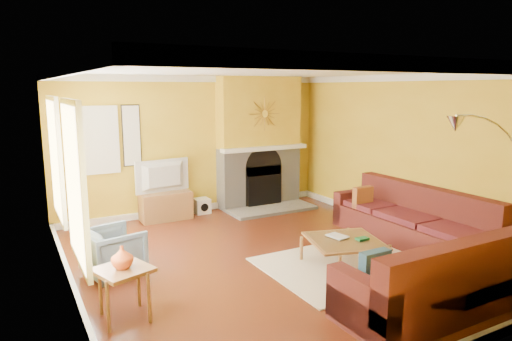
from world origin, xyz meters
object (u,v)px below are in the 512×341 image
armchair (113,252)px  arc_lamp (489,210)px  side_table (124,294)px  coffee_table (344,252)px  sectional_sofa (376,233)px  media_console (166,206)px

armchair → arc_lamp: (3.67, -2.82, 0.77)m
side_table → coffee_table: bearing=1.0°
sectional_sofa → coffee_table: 0.52m
sectional_sofa → side_table: size_ratio=6.26×
media_console → side_table: bearing=-114.4°
sectional_sofa → side_table: sectional_sofa is taller
coffee_table → media_console: bearing=113.6°
sectional_sofa → arc_lamp: (0.33, -1.44, 0.64)m
arc_lamp → side_table: bearing=157.8°
armchair → coffee_table: bearing=-124.6°
coffee_table → media_console: media_console is taller
coffee_table → sectional_sofa: bearing=-21.5°
sectional_sofa → armchair: sectional_sofa is taller
armchair → side_table: size_ratio=1.22×
sectional_sofa → media_console: size_ratio=3.79×
sectional_sofa → media_console: (-1.92, 3.58, -0.19)m
sectional_sofa → side_table: 3.50m
media_console → side_table: size_ratio=1.65×
side_table → arc_lamp: size_ratio=0.27×
sectional_sofa → side_table: bearing=178.1°
coffee_table → arc_lamp: size_ratio=0.44×
media_console → arc_lamp: 5.56m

